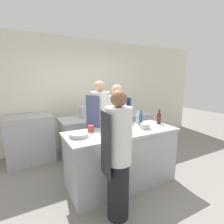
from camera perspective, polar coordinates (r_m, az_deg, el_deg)
ground_plane at (r=3.27m, az=3.17°, el=-22.01°), size 16.00×16.00×0.00m
wall_back at (r=4.71m, az=-10.46°, el=5.98°), size 8.00×0.06×2.80m
prep_counter at (r=3.04m, az=3.26°, el=-14.50°), size 1.87×0.75×0.94m
pass_counter at (r=4.16m, az=-1.37°, el=-7.51°), size 2.20×0.73×0.94m
oven_range at (r=4.24m, az=-25.15°, el=-7.74°), size 0.93×0.73×1.00m
chef_at_prep_near at (r=2.20m, az=2.00°, el=-14.49°), size 0.35×0.33×1.64m
chef_at_stove at (r=3.65m, az=1.65°, el=-4.29°), size 0.42×0.40×1.66m
chef_at_pass_far at (r=3.25m, az=-3.93°, el=-5.26°), size 0.41×0.40×1.74m
bottle_olive_oil at (r=3.01m, az=4.94°, el=-2.92°), size 0.06×0.06×0.30m
bottle_vinegar at (r=3.19m, az=9.40°, el=-2.38°), size 0.07×0.07×0.29m
bottle_wine at (r=3.36m, az=8.51°, el=-2.01°), size 0.08×0.08×0.24m
bottle_cooking_oil at (r=3.39m, az=15.08°, el=-1.91°), size 0.07×0.07×0.28m
bowl_mixing_large at (r=2.97m, az=-0.10°, el=-4.58°), size 0.23×0.23×0.09m
bowl_prep_small at (r=2.60m, az=-10.85°, el=-7.35°), size 0.28×0.28×0.06m
bowl_ceramic_blue at (r=3.02m, az=10.69°, el=-4.56°), size 0.16×0.16×0.08m
bowl_wooden_salad at (r=2.74m, az=4.12°, el=-5.92°), size 0.22×0.22×0.09m
cup at (r=2.81m, az=-6.93°, el=-5.37°), size 0.10×0.10×0.10m
stockpot at (r=3.86m, az=-8.46°, el=0.03°), size 0.29×0.29×0.25m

